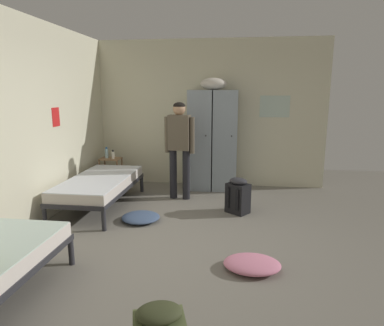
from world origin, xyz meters
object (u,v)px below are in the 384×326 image
locker_bank (213,138)px  bed_left_rear (100,184)px  backpack_black (238,196)px  clothes_pile_pink (252,264)px  shelf_unit (111,170)px  lotion_bottle (113,155)px  water_bottle (107,153)px  person_traveler (179,142)px  clothes_pile_denim (141,217)px

locker_bank → bed_left_rear: (-1.70, -1.31, -0.59)m
backpack_black → clothes_pile_pink: 1.73m
locker_bank → shelf_unit: (-1.95, -0.16, -0.62)m
locker_bank → backpack_black: (0.49, -1.29, -0.71)m
locker_bank → lotion_bottle: size_ratio=12.39×
water_bottle → clothes_pile_pink: (2.67, -2.86, -0.60)m
person_traveler → water_bottle: 1.66m
water_bottle → lotion_bottle: 0.16m
bed_left_rear → lotion_bottle: size_ratio=11.37×
person_traveler → shelf_unit: bearing=159.2°
water_bottle → locker_bank: bearing=4.0°
backpack_black → shelf_unit: bearing=155.2°
lotion_bottle → clothes_pile_denim: bearing=-58.7°
clothes_pile_denim → locker_bank: bearing=63.8°
locker_bank → water_bottle: locker_bank is taller
person_traveler → backpack_black: (1.00, -0.58, -0.74)m
clothes_pile_pink → clothes_pile_denim: (-1.53, 1.18, -0.01)m
clothes_pile_pink → backpack_black: bearing=94.9°
clothes_pile_denim → water_bottle: bearing=124.0°
locker_bank → clothes_pile_denim: (-0.90, -1.82, -0.92)m
backpack_black → clothes_pile_denim: size_ratio=1.00×
person_traveler → clothes_pile_pink: bearing=-63.4°
clothes_pile_pink → clothes_pile_denim: size_ratio=1.09×
locker_bank → backpack_black: bearing=-69.2°
clothes_pile_denim → lotion_bottle: bearing=121.3°
lotion_bottle → person_traveler: bearing=-20.3°
water_bottle → backpack_black: size_ratio=0.38×
shelf_unit → clothes_pile_pink: 3.85m
water_bottle → person_traveler: bearing=-20.4°
water_bottle → lotion_bottle: bearing=-21.8°
bed_left_rear → water_bottle: bearing=105.7°
lotion_bottle → water_bottle: bearing=158.2°
locker_bank → person_traveler: locker_bank is taller
water_bottle → clothes_pile_denim: bearing=-56.0°
locker_bank → bed_left_rear: 2.23m
shelf_unit → person_traveler: 1.67m
bed_left_rear → clothes_pile_pink: 2.90m
bed_left_rear → clothes_pile_pink: bed_left_rear is taller
shelf_unit → backpack_black: bearing=-24.8°
person_traveler → locker_bank: bearing=54.1°
lotion_bottle → clothes_pile_pink: 3.81m
water_bottle → clothes_pile_pink: bearing=-47.0°
water_bottle → backpack_black: bearing=-24.5°
shelf_unit → lotion_bottle: 0.31m
lotion_bottle → backpack_black: 2.64m
shelf_unit → person_traveler: person_traveler is taller
water_bottle → backpack_black: water_bottle is taller
shelf_unit → bed_left_rear: (0.25, -1.15, 0.04)m
person_traveler → backpack_black: bearing=-30.1°
shelf_unit → clothes_pile_pink: shelf_unit is taller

